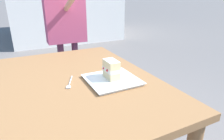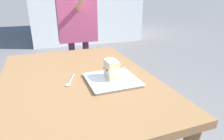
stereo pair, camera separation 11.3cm
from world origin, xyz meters
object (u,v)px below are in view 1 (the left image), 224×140
Objects in this scene: cake_slice at (111,69)px; dessert_fork at (70,83)px; dessert_plate at (112,80)px; diner_person at (65,19)px; patio_table at (77,94)px.

dessert_fork is at bearing 73.69° from cake_slice.
dessert_plate reaches higher than dessert_fork.
diner_person is (1.16, -0.03, 0.23)m from dessert_plate.
patio_table is 0.13m from dessert_fork.
dessert_plate is at bearing -109.12° from dessert_fork.
diner_person is (1.14, -0.03, 0.17)m from cake_slice.
cake_slice is at bearing -7.62° from dessert_plate.
cake_slice is 0.07× the size of diner_person.
dessert_fork is at bearing 166.34° from diner_person.
dessert_plate is 0.25m from dessert_fork.
dessert_plate is at bearing 172.38° from cake_slice.
diner_person is at bearing -13.66° from dessert_fork.
diner_person reaches higher than patio_table.
patio_table is 0.28m from cake_slice.
cake_slice is (0.01, -0.00, 0.06)m from dessert_plate.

